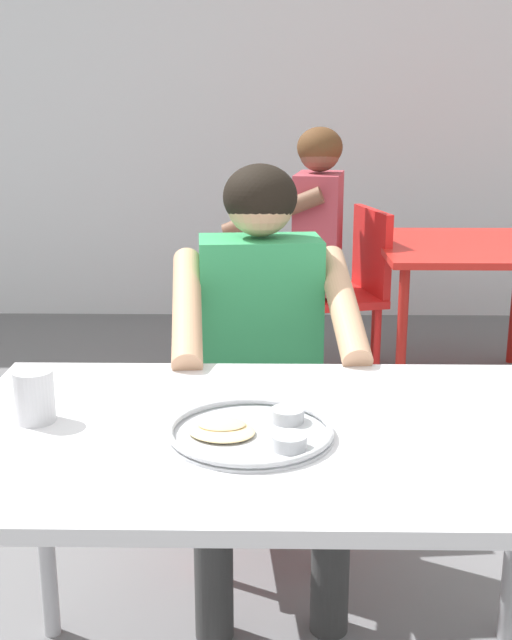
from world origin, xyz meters
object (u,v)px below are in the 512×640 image
Objects in this scene: thali_tray at (252,431)px; chair_foreground at (258,388)px; patron_background at (299,237)px; chair_red_left at (346,284)px; table_background_red at (468,260)px; diner_foreground at (263,342)px; drinking_cup at (34,394)px; table_foreground at (282,460)px.

chair_foreground is (-0.00, 0.92, -0.26)m from thali_tray.
patron_background is at bearing 82.68° from chair_foreground.
chair_red_left is (0.40, 1.35, 0.03)m from chair_foreground.
table_background_red is 0.57m from chair_red_left.
chair_foreground is at bearing -125.99° from table_background_red.
thali_tray is 0.27× the size of diner_foreground.
chair_red_left is at bearing 69.27° from drinking_cup.
table_foreground is 1.55× the size of chair_foreground.
table_foreground is 4.08× the size of thali_tray.
drinking_cup is at bearing -122.66° from table_background_red.
chair_foreground reaches higher than table_foreground.
drinking_cup is at bearing 170.56° from thali_tray.
drinking_cup is 0.11× the size of table_background_red.
chair_foreground is at bearing 93.90° from table_foreground.
drinking_cup is (-0.49, 0.02, 0.13)m from table_foreground.
table_background_red is at bearing 54.01° from chair_foreground.
diner_foreground is 1.81m from table_background_red.
diner_foreground is (0.02, -0.22, 0.22)m from chair_foreground.
table_background_red is 1.08× the size of chair_red_left.
drinking_cup is 2.27m from patron_background.
drinking_cup is 0.13× the size of chair_foreground.
diner_foreground is at bearing 93.84° from table_foreground.
thali_tray is at bearing -99.92° from chair_red_left.
table_foreground is 12.24× the size of drinking_cup.
patron_background is at bearing 85.69° from thali_tray.
chair_foreground is 0.97× the size of chair_red_left.
table_background_red is 0.75× the size of patron_background.
thali_tray reaches higher than table_foreground.
chair_foreground is 0.71× the size of diner_foreground.
diner_foreground is at bearing -95.70° from patron_background.
patron_background is (0.17, 2.26, -0.00)m from thali_tray.
chair_red_left is 0.70× the size of patron_background.
patron_background is at bearing 84.30° from diner_foreground.
thali_tray is 0.26× the size of patron_background.
table_foreground is 0.66m from diner_foreground.
thali_tray is at bearing -89.93° from chair_foreground.
table_foreground is 1.52× the size of chair_red_left.
thali_tray is (-0.06, -0.05, 0.08)m from table_foreground.
chair_foreground is 1.37m from patron_background.
thali_tray is 2.44m from table_background_red.
table_foreground is at bearing -2.86° from drinking_cup.
chair_foreground is 0.68× the size of patron_background.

